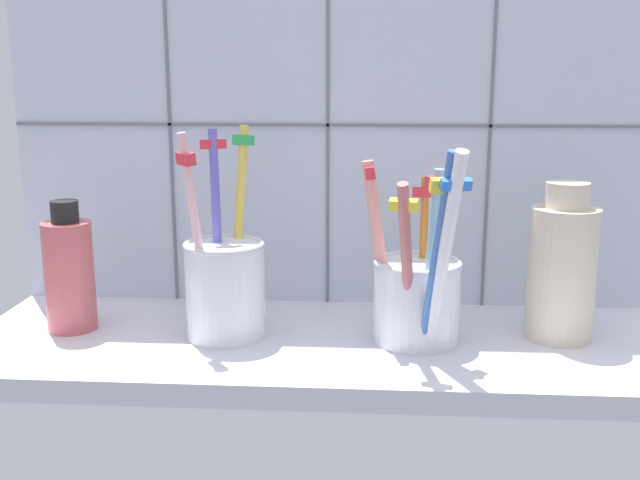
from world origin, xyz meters
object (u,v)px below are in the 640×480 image
(soap_bottle, at_px, (69,273))
(ceramic_vase, at_px, (562,268))
(toothbrush_cup_right, at_px, (417,292))
(toothbrush_cup_left, at_px, (224,284))

(soap_bottle, bearing_deg, ceramic_vase, 0.97)
(toothbrush_cup_right, xyz_separation_m, soap_bottle, (-0.32, 0.02, 0.01))
(toothbrush_cup_left, distance_m, soap_bottle, 0.15)
(ceramic_vase, distance_m, soap_bottle, 0.45)
(toothbrush_cup_left, xyz_separation_m, toothbrush_cup_right, (0.17, -0.01, -0.00))
(toothbrush_cup_left, height_order, ceramic_vase, toothbrush_cup_left)
(ceramic_vase, height_order, soap_bottle, ceramic_vase)
(toothbrush_cup_right, height_order, soap_bottle, toothbrush_cup_right)
(toothbrush_cup_left, bearing_deg, ceramic_vase, 3.51)
(soap_bottle, bearing_deg, toothbrush_cup_right, -2.98)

